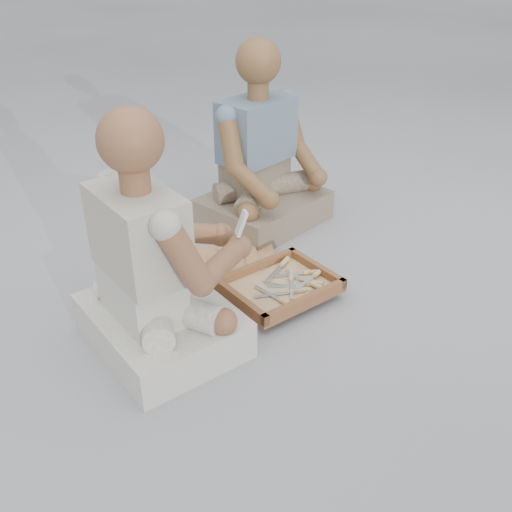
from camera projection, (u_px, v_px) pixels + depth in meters
name	position (u px, v px, depth m)	size (l,w,h in m)	color
ground	(304.00, 338.00, 2.25)	(60.00, 60.00, 0.00)	#A2A2A7
carved_panel	(214.00, 270.00, 2.66)	(0.59, 0.39, 0.04)	olive
tool_tray	(280.00, 287.00, 2.46)	(0.53, 0.47, 0.06)	brown
chisel_0	(299.00, 288.00, 2.44)	(0.18, 0.15, 0.02)	silver
chisel_1	(306.00, 273.00, 2.54)	(0.22, 0.06, 0.02)	silver
chisel_2	(311.00, 282.00, 2.49)	(0.17, 0.16, 0.02)	silver
chisel_3	(291.00, 278.00, 2.50)	(0.11, 0.21, 0.02)	silver
chisel_4	(282.00, 264.00, 2.59)	(0.18, 0.16, 0.02)	silver
chisel_5	(305.00, 285.00, 2.46)	(0.21, 0.08, 0.02)	silver
chisel_6	(315.00, 275.00, 2.51)	(0.20, 0.13, 0.02)	silver
chisel_7	(314.00, 284.00, 2.44)	(0.11, 0.21, 0.02)	silver
chisel_8	(283.00, 301.00, 2.34)	(0.10, 0.21, 0.02)	silver
chisel_9	(292.00, 292.00, 2.41)	(0.22, 0.05, 0.02)	silver
wood_chip_0	(321.00, 293.00, 2.52)	(0.02, 0.01, 0.00)	tan
wood_chip_1	(328.00, 288.00, 2.55)	(0.02, 0.01, 0.00)	tan
wood_chip_2	(203.00, 278.00, 2.63)	(0.02, 0.01, 0.00)	tan
wood_chip_3	(241.00, 312.00, 2.40)	(0.02, 0.01, 0.00)	tan
wood_chip_4	(246.00, 259.00, 2.78)	(0.02, 0.01, 0.00)	tan
wood_chip_5	(305.00, 302.00, 2.46)	(0.02, 0.01, 0.00)	tan
wood_chip_6	(276.00, 296.00, 2.50)	(0.02, 0.01, 0.00)	tan
wood_chip_7	(219.00, 277.00, 2.63)	(0.02, 0.01, 0.00)	tan
wood_chip_8	(223.00, 291.00, 2.54)	(0.02, 0.01, 0.00)	tan
wood_chip_9	(195.00, 301.00, 2.47)	(0.02, 0.01, 0.00)	tan
craftsman	(155.00, 273.00, 2.07)	(0.69, 0.70, 0.93)	silver
companion	(262.00, 166.00, 2.98)	(0.76, 0.70, 0.96)	gray
mobile_phone	(241.00, 223.00, 2.14)	(0.05, 0.05, 0.10)	silver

